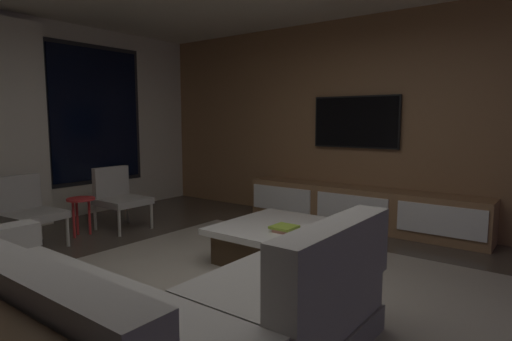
# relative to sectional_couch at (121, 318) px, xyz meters

# --- Properties ---
(floor) EXTENTS (9.20, 9.20, 0.00)m
(floor) POSITION_rel_sectional_couch_xyz_m (0.94, 0.12, -0.29)
(floor) COLOR #473D33
(media_wall) EXTENTS (0.12, 7.80, 2.70)m
(media_wall) POSITION_rel_sectional_couch_xyz_m (4.00, 0.12, 1.06)
(media_wall) COLOR #8E6642
(media_wall) RESTS_ON floor
(area_rug) EXTENTS (3.20, 3.80, 0.01)m
(area_rug) POSITION_rel_sectional_couch_xyz_m (1.29, 0.02, -0.28)
(area_rug) COLOR gray
(area_rug) RESTS_ON floor
(sectional_couch) EXTENTS (1.98, 2.50, 0.82)m
(sectional_couch) POSITION_rel_sectional_couch_xyz_m (0.00, 0.00, 0.00)
(sectional_couch) COLOR gray
(sectional_couch) RESTS_ON floor
(coffee_table) EXTENTS (1.16, 1.16, 0.36)m
(coffee_table) POSITION_rel_sectional_couch_xyz_m (2.03, 0.26, -0.10)
(coffee_table) COLOR #42301E
(coffee_table) RESTS_ON floor
(book_stack_on_coffee_table) EXTENTS (0.23, 0.21, 0.05)m
(book_stack_on_coffee_table) POSITION_rel_sectional_couch_xyz_m (1.86, 0.14, 0.10)
(book_stack_on_coffee_table) COLOR tan
(book_stack_on_coffee_table) RESTS_ON coffee_table
(accent_chair_near_window) EXTENTS (0.54, 0.56, 0.78)m
(accent_chair_near_window) POSITION_rel_sectional_couch_xyz_m (1.84, 2.64, 0.14)
(accent_chair_near_window) COLOR #B2ADA0
(accent_chair_near_window) RESTS_ON floor
(accent_chair_by_curtain) EXTENTS (0.60, 0.62, 0.78)m
(accent_chair_by_curtain) POSITION_rel_sectional_couch_xyz_m (0.75, 2.73, 0.14)
(accent_chair_by_curtain) COLOR #B2ADA0
(accent_chair_by_curtain) RESTS_ON floor
(side_stool) EXTENTS (0.32, 0.32, 0.46)m
(side_stool) POSITION_rel_sectional_couch_xyz_m (1.34, 2.68, 0.08)
(side_stool) COLOR red
(side_stool) RESTS_ON floor
(media_console) EXTENTS (0.46, 3.10, 0.52)m
(media_console) POSITION_rel_sectional_couch_xyz_m (3.71, 0.18, -0.04)
(media_console) COLOR #8E6642
(media_console) RESTS_ON floor
(mounted_tv) EXTENTS (0.05, 1.17, 0.68)m
(mounted_tv) POSITION_rel_sectional_couch_xyz_m (3.89, 0.37, 1.06)
(mounted_tv) COLOR black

